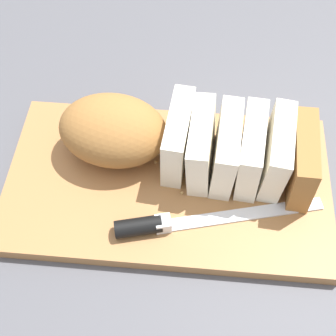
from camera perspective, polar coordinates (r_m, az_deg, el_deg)
name	(u,v)px	position (r m, az deg, el deg)	size (l,w,h in m)	color
ground_plane	(168,187)	(0.64, 0.00, -2.46)	(3.00, 3.00, 0.00)	#4C4C51
cutting_board	(168,183)	(0.63, 0.00, -1.98)	(0.45, 0.25, 0.02)	#9E6B3D
bread_loaf	(178,140)	(0.60, 1.30, 3.60)	(0.35, 0.15, 0.09)	#996633
bread_knife	(165,223)	(0.58, -0.33, -7.10)	(0.27, 0.09, 0.02)	silver
crumb_near_knife	(156,217)	(0.59, -1.49, -6.26)	(0.01, 0.01, 0.01)	tan
crumb_near_loaf	(182,193)	(0.61, 1.75, -3.20)	(0.00, 0.00, 0.00)	tan
crumb_stray_left	(156,162)	(0.63, -1.58, 0.77)	(0.01, 0.01, 0.01)	tan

